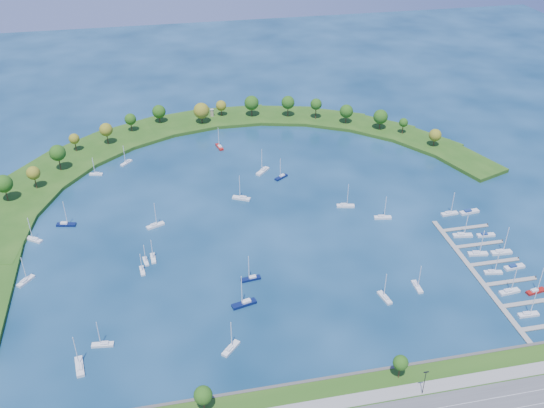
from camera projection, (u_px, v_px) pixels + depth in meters
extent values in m
plane|color=#06253B|center=(264.00, 218.00, 285.17)|extent=(700.00, 700.00, 0.00)
cube|color=#474442|center=(322.00, 380.00, 199.56)|extent=(420.00, 1.20, 1.80)
cube|color=gray|center=(332.00, 404.00, 190.44)|extent=(420.00, 5.00, 0.12)
cylinder|color=#382314|center=(204.00, 404.00, 187.20)|extent=(0.56, 0.56, 5.25)
sphere|color=#174912|center=(203.00, 396.00, 185.17)|extent=(6.00, 6.00, 6.00)
cylinder|color=#382314|center=(399.00, 371.00, 198.27)|extent=(0.56, 0.56, 5.60)
sphere|color=#174912|center=(401.00, 363.00, 196.23)|extent=(5.20, 5.20, 5.20)
cylinder|color=black|center=(424.00, 383.00, 191.32)|extent=(0.24, 0.24, 10.00)
cube|color=#214B14|center=(14.00, 202.00, 295.43)|extent=(50.23, 54.30, 2.00)
cube|color=#214B14|center=(51.00, 173.00, 320.40)|extent=(54.07, 56.09, 2.00)
cube|color=#214B14|center=(93.00, 151.00, 342.82)|extent=(55.20, 54.07, 2.00)
cube|color=#214B14|center=(138.00, 134.00, 361.39)|extent=(53.65, 48.47, 2.00)
cube|color=#214B14|center=(184.00, 123.00, 375.04)|extent=(49.62, 39.75, 2.00)
cube|color=#214B14|center=(232.00, 117.00, 382.97)|extent=(44.32, 29.96, 2.00)
cube|color=#214B14|center=(280.00, 116.00, 384.73)|extent=(49.49, 38.05, 2.00)
cube|color=#214B14|center=(327.00, 119.00, 380.22)|extent=(51.13, 44.12, 2.00)
cube|color=#214B14|center=(374.00, 127.00, 369.69)|extent=(49.19, 47.96, 2.00)
cube|color=#214B14|center=(420.00, 141.00, 353.76)|extent=(43.90, 49.49, 2.00)
cube|color=#214B14|center=(464.00, 160.00, 333.35)|extent=(35.67, 48.74, 2.00)
cylinder|color=#382314|center=(6.00, 194.00, 292.28)|extent=(0.56, 0.56, 7.95)
sphere|color=#174912|center=(3.00, 184.00, 289.24)|extent=(8.81, 8.81, 8.81)
cylinder|color=#382314|center=(35.00, 182.00, 302.71)|extent=(0.56, 0.56, 7.53)
sphere|color=olive|center=(33.00, 173.00, 299.98)|extent=(6.92, 6.92, 6.92)
cylinder|color=#382314|center=(60.00, 163.00, 318.77)|extent=(0.56, 0.56, 8.66)
sphere|color=#174912|center=(57.00, 153.00, 315.56)|extent=(8.64, 8.64, 8.64)
cylinder|color=#382314|center=(76.00, 146.00, 338.44)|extent=(0.56, 0.56, 6.52)
sphere|color=olive|center=(74.00, 139.00, 336.08)|extent=(5.97, 5.97, 5.97)
cylinder|color=#382314|center=(107.00, 138.00, 345.58)|extent=(0.56, 0.56, 7.74)
sphere|color=olive|center=(106.00, 130.00, 342.72)|extent=(7.64, 7.64, 7.64)
cylinder|color=#382314|center=(131.00, 126.00, 360.67)|extent=(0.56, 0.56, 6.65)
sphere|color=#174912|center=(130.00, 119.00, 358.17)|extent=(6.95, 6.95, 6.95)
cylinder|color=#382314|center=(160.00, 118.00, 372.17)|extent=(0.56, 0.56, 5.59)
sphere|color=#174912|center=(159.00, 112.00, 369.80)|extent=(8.33, 8.33, 8.33)
cylinder|color=#382314|center=(202.00, 118.00, 371.17)|extent=(0.56, 0.56, 6.32)
sphere|color=olive|center=(201.00, 111.00, 368.46)|extent=(9.81, 9.81, 9.81)
cylinder|color=#382314|center=(221.00, 112.00, 380.90)|extent=(0.56, 0.56, 5.59)
sphere|color=olive|center=(221.00, 106.00, 378.71)|extent=(6.69, 6.69, 6.69)
cylinder|color=#382314|center=(252.00, 111.00, 380.01)|extent=(0.56, 0.56, 7.16)
sphere|color=#174912|center=(252.00, 103.00, 377.14)|extent=(9.19, 9.19, 9.19)
cylinder|color=#382314|center=(288.00, 111.00, 379.24)|extent=(0.56, 0.56, 7.90)
sphere|color=#174912|center=(288.00, 102.00, 376.26)|extent=(8.35, 8.35, 8.35)
cylinder|color=#382314|center=(316.00, 113.00, 376.15)|extent=(0.56, 0.56, 8.44)
sphere|color=#174912|center=(316.00, 104.00, 373.16)|extent=(7.15, 7.15, 7.15)
cylinder|color=#382314|center=(346.00, 118.00, 370.95)|extent=(0.56, 0.56, 6.38)
sphere|color=#174912|center=(346.00, 111.00, 368.38)|extent=(8.28, 8.28, 8.28)
cylinder|color=#382314|center=(380.00, 124.00, 363.50)|extent=(0.56, 0.56, 6.44)
sphere|color=#174912|center=(381.00, 117.00, 360.87)|extent=(8.78, 8.78, 8.78)
cylinder|color=#382314|center=(403.00, 129.00, 358.09)|extent=(0.56, 0.56, 6.23)
sphere|color=#174912|center=(404.00, 122.00, 355.87)|extent=(5.34, 5.34, 5.34)
cylinder|color=#382314|center=(434.00, 142.00, 344.07)|extent=(0.56, 0.56, 5.55)
sphere|color=olive|center=(435.00, 135.00, 341.84)|extent=(7.17, 7.17, 7.17)
cylinder|color=gray|center=(212.00, 113.00, 380.75)|extent=(2.20, 2.20, 4.36)
cylinder|color=gray|center=(212.00, 109.00, 379.52)|extent=(2.60, 2.60, 0.30)
cube|color=gray|center=(476.00, 275.00, 247.72)|extent=(2.20, 82.00, 0.40)
cube|color=gray|center=(530.00, 302.00, 233.35)|extent=(22.00, 2.00, 0.40)
cube|color=gray|center=(511.00, 281.00, 244.31)|extent=(22.00, 2.00, 0.40)
cylinder|color=#382314|center=(536.00, 277.00, 246.05)|extent=(0.36, 0.36, 1.60)
cube|color=gray|center=(495.00, 262.00, 255.28)|extent=(22.00, 2.00, 0.40)
cylinder|color=#382314|center=(518.00, 258.00, 257.02)|extent=(0.36, 0.36, 1.60)
cube|color=gray|center=(480.00, 244.00, 266.24)|extent=(22.00, 2.00, 0.40)
cylinder|color=#382314|center=(502.00, 241.00, 267.98)|extent=(0.36, 0.36, 1.60)
cube|color=gray|center=(466.00, 228.00, 277.20)|extent=(22.00, 2.00, 0.40)
cylinder|color=#382314|center=(487.00, 225.00, 278.94)|extent=(0.36, 0.36, 1.60)
cube|color=silver|center=(103.00, 345.00, 213.98)|extent=(7.99, 3.09, 0.93)
cube|color=silver|center=(105.00, 343.00, 213.61)|extent=(2.89, 1.84, 0.65)
cylinder|color=silver|center=(98.00, 333.00, 210.90)|extent=(0.32, 0.32, 10.51)
cube|color=silver|center=(383.00, 218.00, 284.38)|extent=(8.42, 3.59, 0.98)
cube|color=silver|center=(381.00, 216.00, 283.91)|extent=(3.08, 2.04, 0.69)
cylinder|color=silver|center=(385.00, 207.00, 281.22)|extent=(0.32, 0.32, 11.01)
cube|color=#0A1441|center=(244.00, 304.00, 232.27)|extent=(10.19, 5.03, 1.18)
cube|color=silver|center=(246.00, 301.00, 232.10)|extent=(3.80, 2.70, 0.82)
cylinder|color=silver|center=(242.00, 290.00, 228.16)|extent=(0.32, 0.32, 13.25)
cube|color=silver|center=(385.00, 298.00, 235.48)|extent=(3.83, 8.36, 0.97)
cube|color=silver|center=(386.00, 297.00, 234.41)|extent=(2.11, 3.08, 0.68)
cylinder|color=silver|center=(385.00, 285.00, 232.84)|extent=(0.32, 0.32, 10.90)
cube|color=silver|center=(146.00, 261.00, 255.53)|extent=(2.83, 6.58, 0.76)
cube|color=silver|center=(145.00, 259.00, 255.69)|extent=(1.61, 2.41, 0.54)
cylinder|color=silver|center=(145.00, 253.00, 252.64)|extent=(0.32, 0.32, 8.60)
cube|color=silver|center=(126.00, 163.00, 331.20)|extent=(6.76, 7.28, 0.93)
cube|color=silver|center=(127.00, 161.00, 331.35)|extent=(2.94, 3.05, 0.65)
cylinder|color=silver|center=(124.00, 154.00, 327.71)|extent=(0.32, 0.32, 10.49)
cube|color=silver|center=(263.00, 171.00, 322.89)|extent=(8.52, 8.84, 1.15)
cube|color=silver|center=(264.00, 169.00, 323.07)|extent=(3.67, 3.74, 0.81)
cylinder|color=silver|center=(262.00, 160.00, 318.60)|extent=(0.32, 0.32, 12.96)
cube|color=silver|center=(34.00, 240.00, 268.85)|extent=(8.04, 6.66, 0.99)
cube|color=silver|center=(35.00, 239.00, 268.13)|extent=(3.28, 2.99, 0.69)
cylinder|color=silver|center=(30.00, 228.00, 265.87)|extent=(0.32, 0.32, 11.12)
cube|color=silver|center=(26.00, 281.00, 244.21)|extent=(6.83, 7.85, 0.98)
cube|color=silver|center=(24.00, 281.00, 243.15)|extent=(3.02, 3.24, 0.69)
cylinder|color=silver|center=(24.00, 269.00, 241.52)|extent=(0.32, 0.32, 11.03)
cube|color=#99130D|center=(219.00, 147.00, 347.84)|extent=(4.03, 8.80, 1.02)
cube|color=silver|center=(220.00, 146.00, 346.72)|extent=(2.23, 3.25, 0.71)
cylinder|color=silver|center=(219.00, 137.00, 345.06)|extent=(0.32, 0.32, 11.47)
cube|color=#0A1441|center=(281.00, 177.00, 317.44)|extent=(7.91, 6.52, 0.97)
cube|color=silver|center=(282.00, 175.00, 317.51)|extent=(3.23, 2.93, 0.68)
cylinder|color=silver|center=(280.00, 168.00, 313.89)|extent=(0.32, 0.32, 10.92)
cube|color=silver|center=(241.00, 198.00, 299.13)|extent=(9.23, 6.46, 1.09)
cube|color=silver|center=(243.00, 197.00, 298.43)|extent=(3.64, 3.05, 0.76)
cylinder|color=silver|center=(240.00, 187.00, 295.77)|extent=(0.32, 0.32, 12.26)
cube|color=silver|center=(142.00, 271.00, 250.05)|extent=(2.49, 6.62, 0.78)
cube|color=silver|center=(142.00, 269.00, 250.22)|extent=(1.50, 2.39, 0.54)
cylinder|color=silver|center=(141.00, 263.00, 247.11)|extent=(0.32, 0.32, 8.72)
cube|color=silver|center=(231.00, 348.00, 212.36)|extent=(7.52, 7.75, 1.01)
cube|color=silver|center=(229.00, 348.00, 211.30)|extent=(3.23, 3.28, 0.71)
cylinder|color=silver|center=(231.00, 335.00, 209.56)|extent=(0.32, 0.32, 11.39)
cube|color=#0A1441|center=(251.00, 279.00, 245.42)|extent=(8.50, 3.31, 0.99)
cube|color=silver|center=(252.00, 277.00, 245.20)|extent=(3.07, 1.96, 0.70)
cylinder|color=silver|center=(249.00, 267.00, 242.02)|extent=(0.32, 0.32, 11.18)
cube|color=silver|center=(80.00, 367.00, 205.07)|extent=(3.95, 9.58, 1.12)
cube|color=silver|center=(79.00, 367.00, 203.83)|extent=(2.28, 3.49, 0.78)
cylinder|color=silver|center=(76.00, 351.00, 202.04)|extent=(0.32, 0.32, 12.56)
cube|color=silver|center=(153.00, 258.00, 257.29)|extent=(2.39, 7.19, 0.85)
cube|color=silver|center=(153.00, 256.00, 257.49)|extent=(1.53, 2.56, 0.60)
cylinder|color=silver|center=(152.00, 249.00, 254.07)|extent=(0.32, 0.32, 9.57)
cube|color=silver|center=(417.00, 287.00, 241.13)|extent=(2.31, 7.84, 0.94)
cube|color=silver|center=(417.00, 284.00, 241.36)|extent=(1.57, 2.76, 0.66)
cylinder|color=silver|center=(420.00, 277.00, 237.57)|extent=(0.32, 0.32, 10.54)
cube|color=silver|center=(155.00, 226.00, 278.50)|extent=(8.80, 5.42, 1.02)
cube|color=silver|center=(154.00, 225.00, 277.64)|extent=(3.39, 2.67, 0.72)
cylinder|color=silver|center=(155.00, 214.00, 275.50)|extent=(0.32, 0.32, 11.51)
cube|color=silver|center=(96.00, 174.00, 320.41)|extent=(7.27, 3.44, 0.84)
cube|color=silver|center=(97.00, 173.00, 320.02)|extent=(2.69, 1.87, 0.59)
cylinder|color=silver|center=(94.00, 166.00, 317.69)|extent=(0.32, 0.32, 9.46)
cube|color=silver|center=(346.00, 206.00, 293.13)|extent=(8.97, 4.21, 1.04)
cube|color=silver|center=(344.00, 204.00, 292.67)|extent=(3.32, 2.30, 0.73)
cylinder|color=silver|center=(348.00, 195.00, 289.75)|extent=(0.32, 0.32, 11.68)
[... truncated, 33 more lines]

